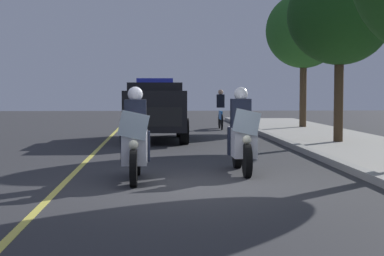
{
  "coord_description": "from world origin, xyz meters",
  "views": [
    {
      "loc": [
        10.5,
        -0.7,
        1.65
      ],
      "look_at": [
        -1.86,
        0.0,
        0.9
      ],
      "focal_mm": 58.28,
      "sensor_mm": 36.0,
      "label": 1
    }
  ],
  "objects_px": {
    "police_motorcycle_lead_left": "(135,143)",
    "cyclist_background": "(221,109)",
    "tree_far_back": "(340,16)",
    "police_suv": "(155,108)",
    "tree_behind_suv": "(304,31)",
    "police_motorcycle_lead_right": "(242,138)"
  },
  "relations": [
    {
      "from": "police_motorcycle_lead_left",
      "to": "cyclist_background",
      "type": "height_order",
      "value": "police_motorcycle_lead_left"
    },
    {
      "from": "tree_far_back",
      "to": "police_motorcycle_lead_left",
      "type": "bearing_deg",
      "value": -39.36
    },
    {
      "from": "police_suv",
      "to": "tree_behind_suv",
      "type": "bearing_deg",
      "value": 131.91
    },
    {
      "from": "police_suv",
      "to": "tree_far_back",
      "type": "distance_m",
      "value": 6.55
    },
    {
      "from": "tree_behind_suv",
      "to": "tree_far_back",
      "type": "bearing_deg",
      "value": -5.47
    },
    {
      "from": "police_motorcycle_lead_left",
      "to": "police_motorcycle_lead_right",
      "type": "relative_size",
      "value": 1.0
    },
    {
      "from": "tree_far_back",
      "to": "tree_behind_suv",
      "type": "distance_m",
      "value": 7.72
    },
    {
      "from": "police_motorcycle_lead_right",
      "to": "tree_far_back",
      "type": "bearing_deg",
      "value": 148.43
    },
    {
      "from": "police_motorcycle_lead_left",
      "to": "tree_far_back",
      "type": "distance_m",
      "value": 9.81
    },
    {
      "from": "police_motorcycle_lead_right",
      "to": "tree_far_back",
      "type": "xyz_separation_m",
      "value": [
        -6.16,
        3.79,
        3.18
      ]
    },
    {
      "from": "police_suv",
      "to": "tree_behind_suv",
      "type": "xyz_separation_m",
      "value": [
        -5.64,
        6.29,
        3.09
      ]
    },
    {
      "from": "tree_far_back",
      "to": "police_motorcycle_lead_right",
      "type": "bearing_deg",
      "value": -31.57
    },
    {
      "from": "police_motorcycle_lead_left",
      "to": "cyclist_background",
      "type": "xyz_separation_m",
      "value": [
        -14.99,
        3.11,
        0.14
      ]
    },
    {
      "from": "police_suv",
      "to": "tree_far_back",
      "type": "relative_size",
      "value": 0.93
    },
    {
      "from": "tree_far_back",
      "to": "tree_behind_suv",
      "type": "xyz_separation_m",
      "value": [
        -7.68,
        0.74,
        0.27
      ]
    },
    {
      "from": "police_motorcycle_lead_right",
      "to": "police_suv",
      "type": "height_order",
      "value": "police_suv"
    },
    {
      "from": "tree_far_back",
      "to": "police_suv",
      "type": "bearing_deg",
      "value": -110.11
    },
    {
      "from": "police_suv",
      "to": "tree_far_back",
      "type": "xyz_separation_m",
      "value": [
        2.03,
        5.55,
        2.82
      ]
    },
    {
      "from": "tree_behind_suv",
      "to": "police_suv",
      "type": "bearing_deg",
      "value": -48.09
    },
    {
      "from": "police_motorcycle_lead_right",
      "to": "police_suv",
      "type": "bearing_deg",
      "value": -167.84
    },
    {
      "from": "cyclist_background",
      "to": "tree_far_back",
      "type": "bearing_deg",
      "value": 19.58
    },
    {
      "from": "police_suv",
      "to": "tree_behind_suv",
      "type": "height_order",
      "value": "tree_behind_suv"
    }
  ]
}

